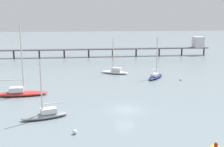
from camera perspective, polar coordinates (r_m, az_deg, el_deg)
ground_plane at (r=41.26m, az=2.81°, el=-7.32°), size 400.00×400.00×0.00m
pier at (r=94.50m, az=5.32°, el=5.45°), size 73.35×3.87×6.24m
sailboat_white at (r=65.89m, az=0.58°, el=0.49°), size 6.89×4.63×8.40m
sailboat_navy at (r=61.63m, az=8.80°, el=-0.44°), size 5.16×6.10×8.89m
sailboat_gray at (r=38.76m, az=-13.30°, el=-8.00°), size 6.44×3.56×7.74m
sailboat_red at (r=50.36m, az=-18.03°, el=-3.54°), size 8.93×2.81×12.18m
mooring_buoy_near at (r=33.37m, az=-7.53°, el=-11.65°), size 0.56×0.56×0.56m
mooring_buoy_far at (r=60.71m, az=13.79°, el=-1.17°), size 0.50×0.50×0.50m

